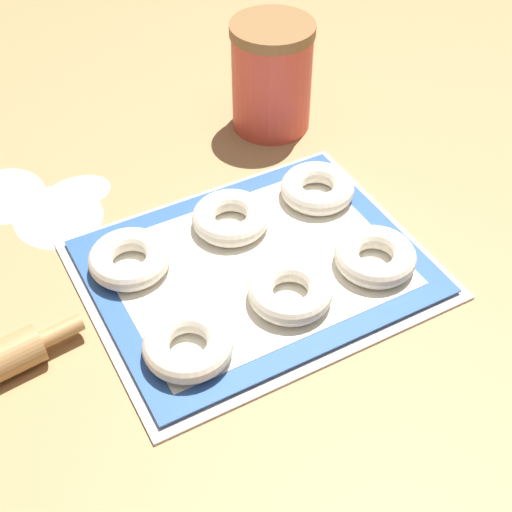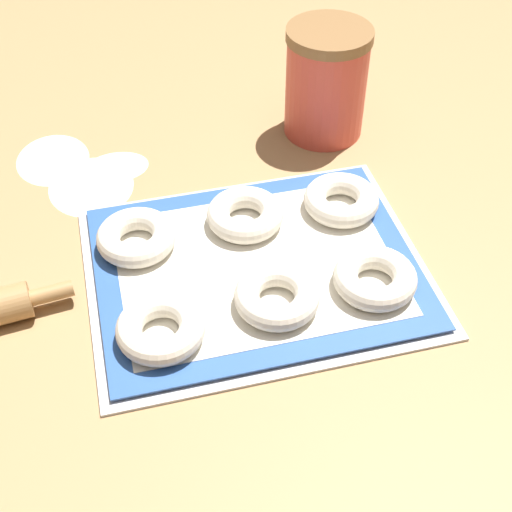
# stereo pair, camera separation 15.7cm
# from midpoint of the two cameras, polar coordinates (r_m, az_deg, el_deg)

# --- Properties ---
(ground_plane) EXTENTS (2.80, 2.80, 0.00)m
(ground_plane) POSITION_cam_midpoint_polar(r_m,az_deg,el_deg) (0.90, 3.76, -1.31)
(ground_plane) COLOR #A87F51
(baking_tray) EXTENTS (0.42, 0.34, 0.01)m
(baking_tray) POSITION_cam_midpoint_polar(r_m,az_deg,el_deg) (0.89, 5.03, -1.47)
(baking_tray) COLOR silver
(baking_tray) RESTS_ON ground_plane
(baking_mat) EXTENTS (0.39, 0.31, 0.00)m
(baking_mat) POSITION_cam_midpoint_polar(r_m,az_deg,el_deg) (0.89, 5.05, -1.23)
(baking_mat) COLOR #2D569E
(baking_mat) RESTS_ON baking_tray
(bagel_front_left) EXTENTS (0.10, 0.10, 0.03)m
(bagel_front_left) POSITION_cam_midpoint_polar(r_m,az_deg,el_deg) (0.79, -2.08, -6.35)
(bagel_front_left) COLOR silver
(bagel_front_left) RESTS_ON baking_mat
(bagel_front_center) EXTENTS (0.10, 0.10, 0.03)m
(bagel_front_center) POSITION_cam_midpoint_polar(r_m,az_deg,el_deg) (0.83, 7.10, -3.71)
(bagel_front_center) COLOR silver
(bagel_front_center) RESTS_ON baking_mat
(bagel_front_right) EXTENTS (0.10, 0.10, 0.03)m
(bagel_front_right) POSITION_cam_midpoint_polar(r_m,az_deg,el_deg) (0.87, 14.64, -2.18)
(bagel_front_right) COLOR silver
(bagel_front_right) RESTS_ON baking_mat
(bagel_back_left) EXTENTS (0.10, 0.10, 0.03)m
(bagel_back_left) POSITION_cam_midpoint_polar(r_m,az_deg,el_deg) (0.90, -4.71, 1.08)
(bagel_back_left) COLOR silver
(bagel_back_left) RESTS_ON baking_mat
(bagel_back_center) EXTENTS (0.10, 0.10, 0.03)m
(bagel_back_center) POSITION_cam_midpoint_polar(r_m,az_deg,el_deg) (0.93, 3.94, 2.93)
(bagel_back_center) COLOR silver
(bagel_back_center) RESTS_ON baking_mat
(bagel_back_right) EXTENTS (0.10, 0.10, 0.03)m
(bagel_back_right) POSITION_cam_midpoint_polar(r_m,az_deg,el_deg) (0.97, 11.48, 4.04)
(bagel_back_right) COLOR silver
(bagel_back_right) RESTS_ON baking_mat
(flour_canister) EXTENTS (0.13, 0.13, 0.17)m
(flour_canister) POSITION_cam_midpoint_polar(r_m,az_deg,el_deg) (1.10, 9.84, 13.30)
(flour_canister) COLOR #DB4C3D
(flour_canister) RESTS_ON ground_plane
(flour_patch_near) EXTENTS (0.11, 0.13, 0.00)m
(flour_patch_near) POSITION_cam_midpoint_polar(r_m,az_deg,el_deg) (1.09, -12.06, 7.29)
(flour_patch_near) COLOR white
(flour_patch_near) RESTS_ON ground_plane
(flour_patch_far) EXTENTS (0.09, 0.07, 0.00)m
(flour_patch_far) POSITION_cam_midpoint_polar(r_m,az_deg,el_deg) (1.06, -7.00, 6.81)
(flour_patch_far) COLOR white
(flour_patch_far) RESTS_ON ground_plane
(flour_patch_side) EXTENTS (0.12, 0.14, 0.00)m
(flour_patch_side) POSITION_cam_midpoint_polar(r_m,az_deg,el_deg) (1.02, -8.88, 5.24)
(flour_patch_side) COLOR white
(flour_patch_side) RESTS_ON ground_plane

